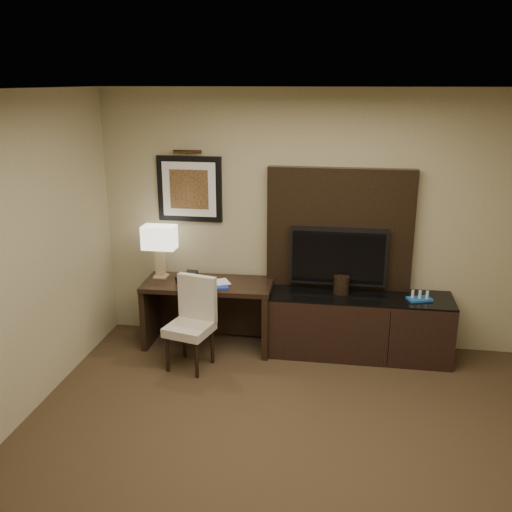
% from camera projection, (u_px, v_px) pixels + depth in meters
% --- Properties ---
extents(floor, '(4.50, 5.00, 0.01)m').
position_uv_depth(floor, '(280.00, 489.00, 4.02)').
color(floor, '#332517').
rests_on(floor, ground).
extents(ceiling, '(4.50, 5.00, 0.01)m').
position_uv_depth(ceiling, '(286.00, 91.00, 3.22)').
color(ceiling, silver).
rests_on(ceiling, wall_back).
extents(wall_back, '(4.50, 0.01, 2.70)m').
position_uv_depth(wall_back, '(311.00, 221.00, 5.98)').
color(wall_back, tan).
rests_on(wall_back, floor).
extents(desk, '(1.37, 0.63, 0.73)m').
position_uv_depth(desk, '(209.00, 314.00, 6.10)').
color(desk, black).
rests_on(desk, floor).
extents(credenza, '(1.92, 0.55, 0.66)m').
position_uv_depth(credenza, '(356.00, 325.00, 5.92)').
color(credenza, black).
rests_on(credenza, floor).
extents(tv_wall_panel, '(1.50, 0.12, 1.30)m').
position_uv_depth(tv_wall_panel, '(339.00, 231.00, 5.90)').
color(tv_wall_panel, black).
rests_on(tv_wall_panel, wall_back).
extents(tv, '(1.00, 0.08, 0.60)m').
position_uv_depth(tv, '(338.00, 256.00, 5.88)').
color(tv, black).
rests_on(tv, tv_wall_panel).
extents(artwork, '(0.70, 0.04, 0.70)m').
position_uv_depth(artwork, '(190.00, 189.00, 6.07)').
color(artwork, black).
rests_on(artwork, wall_back).
extents(picture_light, '(0.04, 0.04, 0.30)m').
position_uv_depth(picture_light, '(187.00, 152.00, 5.92)').
color(picture_light, '#3F2914').
rests_on(picture_light, wall_back).
extents(desk_chair, '(0.51, 0.55, 0.85)m').
position_uv_depth(desk_chair, '(189.00, 328.00, 5.61)').
color(desk_chair, beige).
rests_on(desk_chair, floor).
extents(table_lamp, '(0.37, 0.24, 0.56)m').
position_uv_depth(table_lamp, '(160.00, 252.00, 6.08)').
color(table_lamp, tan).
rests_on(table_lamp, desk).
extents(desk_phone, '(0.22, 0.20, 0.10)m').
position_uv_depth(desk_phone, '(188.00, 277.00, 6.00)').
color(desk_phone, black).
rests_on(desk_phone, desk).
extents(blue_folder, '(0.31, 0.36, 0.02)m').
position_uv_depth(blue_folder, '(216.00, 284.00, 5.91)').
color(blue_folder, '#1A34AE').
rests_on(blue_folder, desk).
extents(book, '(0.14, 0.09, 0.20)m').
position_uv_depth(book, '(214.00, 275.00, 5.91)').
color(book, tan).
rests_on(book, desk).
extents(ice_bucket, '(0.19, 0.19, 0.18)m').
position_uv_depth(ice_bucket, '(341.00, 285.00, 5.85)').
color(ice_bucket, black).
rests_on(ice_bucket, credenza).
extents(minibar_tray, '(0.27, 0.21, 0.08)m').
position_uv_depth(minibar_tray, '(420.00, 296.00, 5.68)').
color(minibar_tray, '#1A56AA').
rests_on(minibar_tray, credenza).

